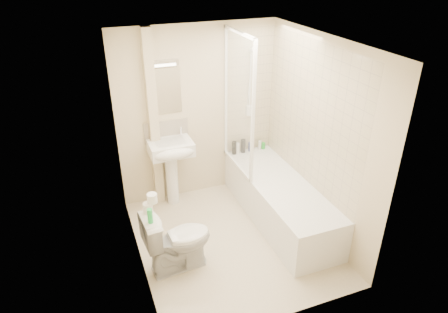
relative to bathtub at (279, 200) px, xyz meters
name	(u,v)px	position (x,y,z in m)	size (l,w,h in m)	color
floor	(231,240)	(-0.75, -0.20, -0.29)	(2.50, 2.50, 0.00)	beige
wall_back	(198,114)	(-0.75, 1.05, 0.91)	(2.20, 0.02, 2.40)	beige
wall_left	(131,171)	(-1.85, -0.20, 0.91)	(0.02, 2.50, 2.40)	beige
wall_right	(318,138)	(0.35, -0.20, 0.91)	(0.02, 2.50, 2.40)	beige
ceiling	(234,42)	(-0.75, -0.20, 2.11)	(2.20, 2.50, 0.02)	white
tile_back	(249,92)	(0.00, 1.04, 1.14)	(0.70, 0.01, 1.75)	beige
tile_right	(310,115)	(0.34, 0.00, 1.14)	(0.01, 2.10, 1.75)	beige
pipe_boxing	(154,122)	(-1.37, 0.99, 0.91)	(0.12, 0.12, 2.40)	beige
splashback	(166,131)	(-1.20, 1.04, 0.74)	(0.60, 0.01, 0.30)	beige
mirror	(163,92)	(-1.20, 1.04, 1.29)	(0.46, 0.01, 0.60)	white
strip_light	(162,63)	(-1.20, 1.02, 1.66)	(0.42, 0.07, 0.07)	silver
bathtub	(279,200)	(0.00, 0.00, 0.00)	(0.70, 2.10, 0.55)	white
shower_screen	(238,104)	(-0.35, 0.60, 1.16)	(0.04, 0.92, 1.80)	white
shower_fixture	(251,85)	(0.00, 0.99, 1.26)	(0.10, 0.16, 0.99)	white
pedestal_sink	(172,156)	(-1.20, 0.81, 0.48)	(0.57, 0.51, 1.09)	white
bottle_black_a	(234,148)	(-0.25, 0.96, 0.36)	(0.07, 0.07, 0.19)	black
bottle_white_a	(238,148)	(-0.19, 0.96, 0.34)	(0.06, 0.06, 0.16)	white
bottle_black_b	(243,146)	(-0.11, 0.96, 0.36)	(0.07, 0.07, 0.20)	black
bottle_blue	(250,147)	(0.00, 0.96, 0.33)	(0.05, 0.05, 0.14)	navy
bottle_cream	(252,146)	(0.03, 0.96, 0.34)	(0.07, 0.07, 0.17)	beige
bottle_white_b	(260,145)	(0.16, 0.96, 0.33)	(0.05, 0.05, 0.14)	silver
bottle_green	(263,146)	(0.22, 0.96, 0.31)	(0.06, 0.06, 0.09)	green
toilet	(178,240)	(-1.47, -0.41, 0.09)	(0.76, 0.47, 0.75)	white
toilet_roll_lower	(148,208)	(-1.74, -0.31, 0.51)	(0.10, 0.10, 0.11)	white
toilet_roll_upper	(152,198)	(-1.69, -0.31, 0.62)	(0.11, 0.11, 0.10)	white
green_bottle	(150,216)	(-1.75, -0.50, 0.54)	(0.05, 0.05, 0.16)	green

